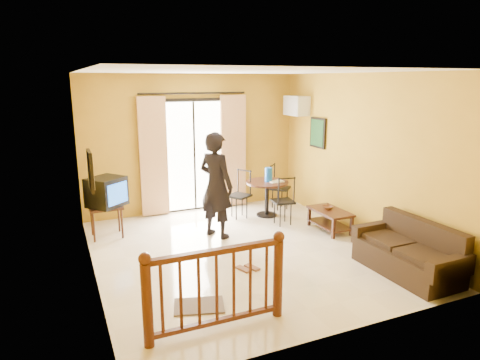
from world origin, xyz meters
name	(u,v)px	position (x,y,z in m)	size (l,w,h in m)	color
ground	(242,251)	(0.00, 0.00, 0.00)	(5.00, 5.00, 0.00)	beige
room_shell	(243,146)	(0.00, 0.00, 1.70)	(5.00, 5.00, 5.00)	white
balcony_door	(194,155)	(0.00, 2.43, 1.19)	(2.25, 0.14, 2.46)	black
tv_table	(106,210)	(-1.90, 1.55, 0.48)	(0.56, 0.46, 0.56)	black
television	(106,192)	(-1.87, 1.55, 0.81)	(0.75, 0.74, 0.50)	black
picture_left	(91,171)	(-2.22, -0.20, 1.55)	(0.05, 0.42, 0.52)	black
dining_table	(267,189)	(1.20, 1.50, 0.56)	(0.85, 0.85, 0.71)	black
water_jug	(269,175)	(1.23, 1.49, 0.85)	(0.15, 0.15, 0.28)	blue
serving_tray	(276,181)	(1.35, 1.40, 0.72)	(0.28, 0.18, 0.02)	beige
dining_chairs	(267,216)	(1.18, 1.44, 0.00)	(1.59, 1.42, 0.95)	black
air_conditioner	(296,106)	(2.09, 1.95, 2.15)	(0.31, 0.60, 0.40)	silver
botanical_print	(318,133)	(2.22, 1.30, 1.65)	(0.05, 0.50, 0.60)	black
coffee_table	(330,217)	(1.85, 0.26, 0.26)	(0.48, 0.86, 0.38)	black
bowl	(328,208)	(1.85, 0.33, 0.41)	(0.19, 0.19, 0.06)	brown
sofa	(410,254)	(1.85, -1.66, 0.28)	(0.75, 1.58, 0.75)	black
standing_person	(216,185)	(-0.13, 0.82, 0.92)	(0.67, 0.44, 1.84)	black
stair_balustrade	(217,283)	(-1.15, -1.90, 0.56)	(1.63, 0.13, 1.04)	#471E0F
doormat	(199,306)	(-1.18, -1.35, 0.01)	(0.60, 0.40, 0.02)	#63564F
sandals	(248,268)	(-0.20, -0.64, 0.01)	(0.32, 0.27, 0.03)	brown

